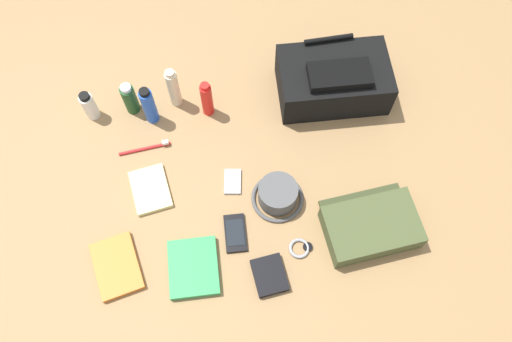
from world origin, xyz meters
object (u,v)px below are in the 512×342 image
object	(u,v)px
bucket_hat	(278,195)
cell_phone	(235,233)
media_player	(233,182)
wristwatch	(300,248)
backpack	(333,80)
paperback_novel	(117,266)
shampoo_bottle	(130,99)
lotion_bottle	(173,88)
toothbrush	(148,148)
travel_guidebook	(193,268)
notepad	(150,189)
wallet	(269,275)
sunscreen_spray	(207,99)
toothpaste_tube	(89,106)
toiletry_pouch	(371,226)
deodorant_spray	(149,106)

from	to	relation	value
bucket_hat	cell_phone	xyz separation A→B (m)	(-0.15, -0.09, -0.03)
media_player	wristwatch	world-z (taller)	same
backpack	paperback_novel	world-z (taller)	backpack
shampoo_bottle	lotion_bottle	world-z (taller)	lotion_bottle
shampoo_bottle	toothbrush	xyz separation A→B (m)	(0.03, -0.16, -0.06)
lotion_bottle	shampoo_bottle	bearing A→B (deg)	-178.71
travel_guidebook	notepad	xyz separation A→B (m)	(-0.10, 0.27, -0.00)
lotion_bottle	wallet	size ratio (longest dim) A/B	1.53
sunscreen_spray	notepad	size ratio (longest dim) A/B	1.02
lotion_bottle	travel_guidebook	world-z (taller)	lotion_bottle
wallet	travel_guidebook	bearing A→B (deg)	159.26
lotion_bottle	notepad	xyz separation A→B (m)	(-0.12, -0.31, -0.07)
toothpaste_tube	sunscreen_spray	distance (m)	0.39
toiletry_pouch	wristwatch	xyz separation A→B (m)	(-0.22, -0.02, -0.03)
paperback_novel	media_player	world-z (taller)	paperback_novel
cell_phone	wallet	bearing A→B (deg)	-61.78
toiletry_pouch	cell_phone	world-z (taller)	toiletry_pouch
cell_phone	wristwatch	world-z (taller)	cell_phone
bucket_hat	toothbrush	bearing A→B (deg)	147.34
deodorant_spray	notepad	distance (m)	0.27
wallet	backpack	bearing A→B (deg)	56.34
deodorant_spray	paperback_novel	xyz separation A→B (m)	(-0.15, -0.49, -0.07)
backpack	notepad	bearing A→B (deg)	-157.82
backpack	toothbrush	size ratio (longest dim) A/B	2.22
toothpaste_tube	toothbrush	size ratio (longest dim) A/B	0.70
bucket_hat	media_player	world-z (taller)	bucket_hat
travel_guidebook	media_player	distance (m)	0.30
paperback_novel	media_player	size ratio (longest dim) A/B	2.15
sunscreen_spray	toothbrush	xyz separation A→B (m)	(-0.21, -0.11, -0.07)
toothbrush	media_player	bearing A→B (deg)	-33.20
toiletry_pouch	toothpaste_tube	xyz separation A→B (m)	(-0.80, 0.55, 0.02)
bucket_hat	wristwatch	size ratio (longest dim) A/B	2.28
media_player	toiletry_pouch	bearing A→B (deg)	-30.33
sunscreen_spray	paperback_novel	bearing A→B (deg)	-124.64
toothpaste_tube	lotion_bottle	distance (m)	0.28
deodorant_spray	paperback_novel	size ratio (longest dim) A/B	0.82
toiletry_pouch	paperback_novel	size ratio (longest dim) A/B	1.44
backpack	lotion_bottle	xyz separation A→B (m)	(-0.52, 0.05, 0.01)
toothpaste_tube	wallet	bearing A→B (deg)	-53.01
bucket_hat	lotion_bottle	xyz separation A→B (m)	(-0.27, 0.41, 0.05)
travel_guidebook	toiletry_pouch	bearing A→B (deg)	3.14
notepad	shampoo_bottle	bearing A→B (deg)	87.99
paperback_novel	media_player	distance (m)	0.43
backpack	cell_phone	distance (m)	0.60
backpack	wallet	distance (m)	0.68
toothpaste_tube	sunscreen_spray	xyz separation A→B (m)	(0.38, -0.05, 0.02)
deodorant_spray	lotion_bottle	xyz separation A→B (m)	(0.08, 0.05, 0.00)
deodorant_spray	media_player	xyz separation A→B (m)	(0.23, -0.28, -0.07)
wristwatch	cell_phone	bearing A→B (deg)	156.71
bucket_hat	paperback_novel	xyz separation A→B (m)	(-0.50, -0.13, -0.02)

